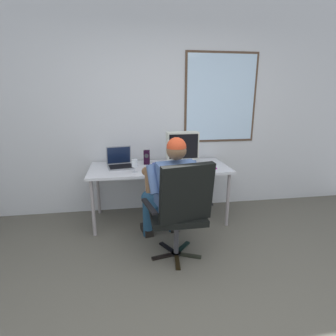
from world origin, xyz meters
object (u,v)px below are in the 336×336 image
laptop (120,161)px  cd_case (210,168)px  crt_monitor (182,146)px  wine_glass (135,164)px  desk_speaker (147,157)px  coffee_mug (155,167)px  desk (159,171)px  office_chair (181,207)px  person_seated (171,191)px

laptop → cd_case: (1.11, -0.26, -0.06)m
crt_monitor → laptop: bearing=172.3°
wine_glass → desk_speaker: size_ratio=0.83×
cd_case → coffee_mug: bearing=-177.4°
wine_glass → desk_speaker: desk_speaker is taller
desk → crt_monitor: (0.29, -0.01, 0.31)m
laptop → desk_speaker: bearing=10.9°
coffee_mug → office_chair: bearing=-78.4°
person_seated → crt_monitor: size_ratio=2.79×
office_chair → laptop: 1.22m
person_seated → laptop: person_seated is taller
cd_case → desk: bearing=165.3°
crt_monitor → desk_speaker: (-0.44, 0.17, -0.16)m
laptop → coffee_mug: bearing=-34.3°
laptop → desk: bearing=-10.9°
desk → person_seated: person_seated is taller
desk_speaker → cd_case: size_ratio=1.25×
wine_glass → cd_case: 0.94m
crt_monitor → laptop: crt_monitor is taller
wine_glass → desk_speaker: (0.17, 0.36, -0.01)m
person_seated → desk_speaker: size_ratio=6.65×
person_seated → desk: bearing=92.8°
office_chair → person_seated: 0.29m
office_chair → laptop: office_chair is taller
cd_case → crt_monitor: bearing=155.2°
desk_speaker → cd_case: bearing=-22.9°
cd_case → desk_speaker: bearing=157.1°
office_chair → wine_glass: (-0.40, 0.75, 0.24)m
office_chair → coffee_mug: (-0.16, 0.76, 0.19)m
person_seated → desk_speaker: person_seated is taller
office_chair → coffee_mug: 0.80m
desk_speaker → cd_case: desk_speaker is taller
desk → coffee_mug: size_ratio=17.68×
wine_glass → coffee_mug: 0.25m
person_seated → wine_glass: (-0.35, 0.48, 0.18)m
coffee_mug → cd_case: bearing=2.6°
desk → desk_speaker: size_ratio=9.50×
office_chair → cd_case: (0.53, 0.79, 0.14)m
office_chair → cd_case: 0.96m
desk → laptop: bearing=169.1°
person_seated → wine_glass: bearing=126.1°
desk → cd_case: size_ratio=11.89×
office_chair → cd_case: bearing=56.4°
office_chair → cd_case: office_chair is taller
office_chair → person_seated: (-0.05, 0.27, 0.06)m
crt_monitor → cd_case: bearing=-24.8°
crt_monitor → cd_case: 0.44m
person_seated → coffee_mug: bearing=102.1°
laptop → crt_monitor: bearing=-7.7°
laptop → wine_glass: 0.35m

